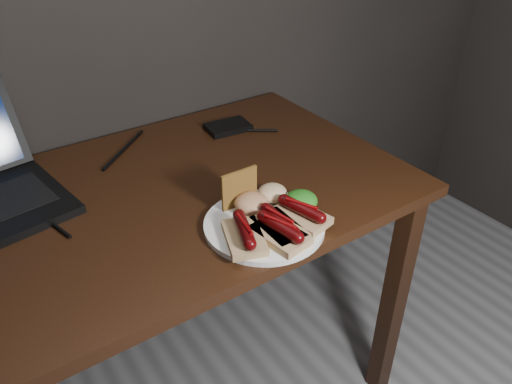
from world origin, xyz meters
name	(u,v)px	position (x,y,z in m)	size (l,w,h in m)	color
desk	(112,243)	(0.00, 1.38, 0.66)	(1.40, 0.70, 0.75)	black
hard_drive	(228,127)	(0.43, 1.57, 0.76)	(0.12, 0.08, 0.02)	black
desk_cables	(73,185)	(-0.03, 1.52, 0.75)	(1.03, 0.37, 0.01)	black
plate	(264,225)	(0.25, 1.14, 0.76)	(0.25, 0.25, 0.01)	white
bread_sausage_left	(244,234)	(0.18, 1.11, 0.78)	(0.11, 0.13, 0.04)	tan
bread_sausage_center	(279,225)	(0.26, 1.10, 0.78)	(0.07, 0.12, 0.04)	tan
bread_sausage_right	(301,213)	(0.32, 1.10, 0.78)	(0.09, 0.13, 0.04)	tan
bread_sausage_extra	(280,232)	(0.24, 1.08, 0.78)	(0.09, 0.12, 0.04)	tan
crispbread	(239,188)	(0.24, 1.22, 0.80)	(0.09, 0.01, 0.09)	olive
salad_greens	(301,201)	(0.34, 1.14, 0.78)	(0.07, 0.07, 0.04)	#176213
salsa_mound	(251,203)	(0.25, 1.19, 0.78)	(0.07, 0.07, 0.04)	#A62D10
coleslaw_mound	(272,193)	(0.31, 1.20, 0.78)	(0.06, 0.06, 0.04)	beige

